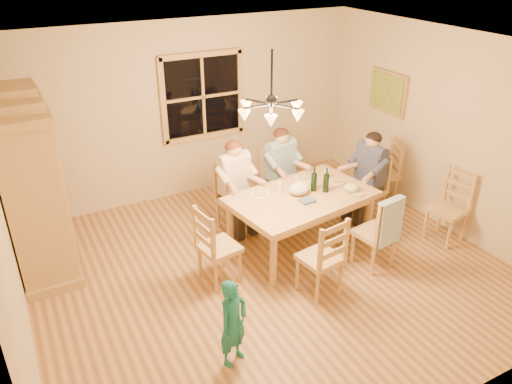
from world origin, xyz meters
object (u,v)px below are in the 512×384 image
chair_near_right (373,243)px  armoire (32,190)px  chandelier (271,109)px  chair_far_right (280,194)px  chair_far_left (235,210)px  chair_spare_front (445,220)px  chair_end_left (220,258)px  adult_plaid_man (281,161)px  wine_bottle_b (326,180)px  dining_table (301,202)px  chair_end_right (366,199)px  adult_woman (235,175)px  chair_spare_back (381,182)px  wine_bottle_a (314,179)px  child (233,323)px  chair_near_left (319,269)px  adult_slate_man (370,166)px

chair_near_right → armoire: bearing=144.1°
chandelier → chair_near_right: size_ratio=0.78×
chair_far_right → chandelier: bearing=45.8°
armoire → chair_near_right: (3.63, -1.88, -0.75)m
chair_far_left → chair_spare_front: (2.40, -1.56, 0.00)m
chair_end_left → adult_plaid_man: (1.47, 1.09, 0.54)m
wine_bottle_b → chair_spare_front: wine_bottle_b is taller
dining_table → chair_far_left: bearing=126.4°
armoire → wine_bottle_b: 3.57m
chair_end_right → chair_end_left: bearing=90.0°
adult_woman → chair_spare_back: adult_woman is taller
chair_end_right → wine_bottle_a: 1.23m
chair_far_right → chair_end_left: size_ratio=1.00×
adult_plaid_man → child: (-1.89, -2.35, -0.38)m
chair_far_left → chair_near_left: bearing=90.0°
adult_slate_man → chair_spare_back: adult_slate_man is taller
chair_end_left → child: chair_end_left is taller
chandelier → adult_woman: (0.05, 1.07, -1.24)m
adult_plaid_man → dining_table: bearing=67.6°
dining_table → chair_near_left: bearing=-109.4°
chair_far_left → chair_end_left: (-0.67, -0.97, 0.00)m
chair_end_right → adult_slate_man: size_ratio=1.13×
chair_near_right → chair_end_right: (0.67, 0.97, 0.00)m
armoire → adult_woman: armoire is taller
chair_far_left → chair_spare_back: (2.40, -0.25, 0.00)m
child → chair_near_left: bearing=-2.8°
chair_far_right → adult_plaid_man: 0.54m
dining_table → chair_spare_back: size_ratio=1.99×
adult_plaid_man → chandelier: bearing=45.8°
chandelier → chair_near_left: bearing=-63.9°
chair_near_left → chair_end_left: 1.18m
dining_table → child: (-1.66, -1.44, -0.19)m
dining_table → adult_slate_man: bearing=8.5°
chair_far_right → child: chair_far_right is taller
armoire → adult_plaid_man: 3.29m
adult_plaid_man → armoire: bearing=-11.9°
chandelier → chair_spare_back: bearing=18.5°
adult_woman → dining_table: bearing=117.9°
wine_bottle_a → chair_spare_front: wine_bottle_a is taller
chair_end_right → chair_spare_front: size_ratio=1.00×
child → chair_spare_back: 4.01m
adult_woman → armoire: bearing=-15.7°
chair_near_right → wine_bottle_b: wine_bottle_b is taller
armoire → adult_slate_man: (4.30, -0.91, -0.22)m
chair_near_right → adult_woman: size_ratio=1.13×
chair_end_left → chair_spare_front: 3.13m
adult_woman → chair_spare_back: bearing=165.5°
adult_slate_man → chair_spare_front: 1.24m
chair_far_right → adult_plaid_man: bearing=180.0°
armoire → adult_slate_man: armoire is taller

